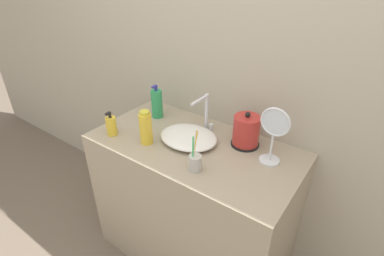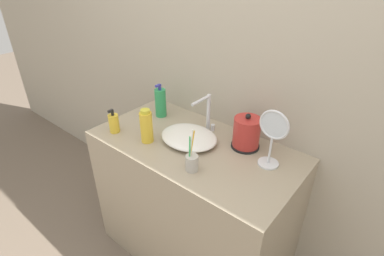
% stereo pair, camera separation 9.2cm
% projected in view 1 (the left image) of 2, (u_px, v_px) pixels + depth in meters
% --- Properties ---
extents(wall_back, '(6.00, 0.04, 2.60)m').
position_uv_depth(wall_back, '(228.00, 53.00, 1.65)').
color(wall_back, '#ADA38E').
rests_on(wall_back, ground_plane).
extents(vanity_counter, '(1.16, 0.61, 0.87)m').
position_uv_depth(vanity_counter, '(194.00, 203.00, 1.85)').
color(vanity_counter, gray).
rests_on(vanity_counter, ground_plane).
extents(sink_basin, '(0.33, 0.27, 0.05)m').
position_uv_depth(sink_basin, '(189.00, 137.00, 1.65)').
color(sink_basin, silver).
rests_on(sink_basin, vanity_counter).
extents(faucet, '(0.06, 0.16, 0.22)m').
position_uv_depth(faucet, '(205.00, 111.00, 1.71)').
color(faucet, silver).
rests_on(faucet, vanity_counter).
extents(electric_kettle, '(0.15, 0.15, 0.20)m').
position_uv_depth(electric_kettle, '(246.00, 132.00, 1.59)').
color(electric_kettle, black).
rests_on(electric_kettle, vanity_counter).
extents(toothbrush_cup, '(0.06, 0.06, 0.22)m').
position_uv_depth(toothbrush_cup, '(195.00, 162.00, 1.42)').
color(toothbrush_cup, '#B7B2A8').
rests_on(toothbrush_cup, vanity_counter).
extents(lotion_bottle, '(0.06, 0.06, 0.15)m').
position_uv_depth(lotion_bottle, '(111.00, 126.00, 1.70)').
color(lotion_bottle, gold).
rests_on(lotion_bottle, vanity_counter).
extents(shampoo_bottle, '(0.07, 0.07, 0.22)m').
position_uv_depth(shampoo_bottle, '(157.00, 104.00, 1.87)').
color(shampoo_bottle, '#2D9956').
rests_on(shampoo_bottle, vanity_counter).
extents(mouthwash_bottle, '(0.07, 0.07, 0.19)m').
position_uv_depth(mouthwash_bottle, '(146.00, 128.00, 1.61)').
color(mouthwash_bottle, gold).
rests_on(mouthwash_bottle, vanity_counter).
extents(vanity_mirror, '(0.15, 0.10, 0.30)m').
position_uv_depth(vanity_mirror, '(274.00, 133.00, 1.42)').
color(vanity_mirror, silver).
rests_on(vanity_mirror, vanity_counter).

